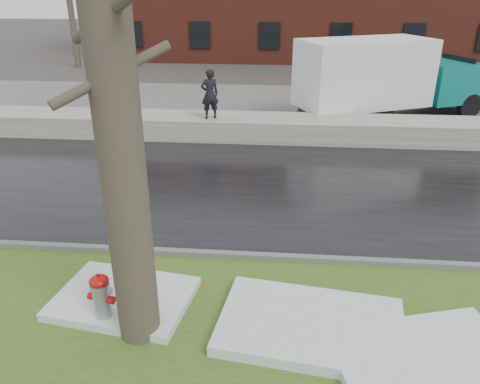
# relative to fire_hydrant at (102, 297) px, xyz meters

# --- Properties ---
(ground) EXTENTS (120.00, 120.00, 0.00)m
(ground) POSITION_rel_fire_hydrant_xyz_m (1.99, 1.08, -0.53)
(ground) COLOR #47423D
(ground) RESTS_ON ground
(verge) EXTENTS (60.00, 4.50, 0.04)m
(verge) POSITION_rel_fire_hydrant_xyz_m (1.99, -0.17, -0.51)
(verge) COLOR #334E1A
(verge) RESTS_ON ground
(road) EXTENTS (60.00, 7.00, 0.03)m
(road) POSITION_rel_fire_hydrant_xyz_m (1.99, 5.58, -0.51)
(road) COLOR black
(road) RESTS_ON ground
(parking_lot) EXTENTS (60.00, 9.00, 0.03)m
(parking_lot) POSITION_rel_fire_hydrant_xyz_m (1.99, 14.08, -0.51)
(parking_lot) COLOR slate
(parking_lot) RESTS_ON ground
(curb) EXTENTS (60.00, 0.15, 0.14)m
(curb) POSITION_rel_fire_hydrant_xyz_m (1.99, 2.08, -0.46)
(curb) COLOR slate
(curb) RESTS_ON ground
(snowbank) EXTENTS (60.00, 1.60, 0.75)m
(snowbank) POSITION_rel_fire_hydrant_xyz_m (1.99, 9.78, -0.15)
(snowbank) COLOR #BBB7AB
(snowbank) RESTS_ON ground
(bg_tree_left) EXTENTS (1.40, 1.62, 6.50)m
(bg_tree_left) POSITION_rel_fire_hydrant_xyz_m (-10.01, 23.08, 2.81)
(bg_tree_left) COLOR brown
(bg_tree_left) RESTS_ON ground
(bg_tree_center) EXTENTS (1.40, 1.62, 6.50)m
(bg_tree_center) POSITION_rel_fire_hydrant_xyz_m (-4.01, 27.08, 2.81)
(bg_tree_center) COLOR brown
(bg_tree_center) RESTS_ON ground
(fire_hydrant) EXTENTS (0.45, 0.41, 0.91)m
(fire_hydrant) POSITION_rel_fire_hydrant_xyz_m (0.00, 0.00, 0.00)
(fire_hydrant) COLOR #999DA1
(fire_hydrant) RESTS_ON verge
(tree) EXTENTS (1.45, 1.63, 7.63)m
(tree) POSITION_rel_fire_hydrant_xyz_m (0.63, -0.17, 3.36)
(tree) COLOR brown
(tree) RESTS_ON verge
(box_truck) EXTENTS (8.98, 5.17, 3.07)m
(box_truck) POSITION_rel_fire_hydrant_xyz_m (6.55, 12.52, 1.10)
(box_truck) COLOR black
(box_truck) RESTS_ON ground
(worker) EXTENTS (0.70, 0.60, 1.63)m
(worker) POSITION_rel_fire_hydrant_xyz_m (0.31, 9.49, 1.04)
(worker) COLOR black
(worker) RESTS_ON snowbank
(snow_patch_near) EXTENTS (3.05, 2.63, 0.16)m
(snow_patch_near) POSITION_rel_fire_hydrant_xyz_m (4.88, -0.63, -0.41)
(snow_patch_near) COLOR silver
(snow_patch_near) RESTS_ON verge
(snow_patch_far) EXTENTS (2.42, 1.92, 0.14)m
(snow_patch_far) POSITION_rel_fire_hydrant_xyz_m (0.14, 0.53, -0.42)
(snow_patch_far) COLOR silver
(snow_patch_far) RESTS_ON verge
(snow_patch_side) EXTENTS (3.03, 2.18, 0.18)m
(snow_patch_side) POSITION_rel_fire_hydrant_xyz_m (3.24, 0.09, -0.40)
(snow_patch_side) COLOR silver
(snow_patch_side) RESTS_ON verge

